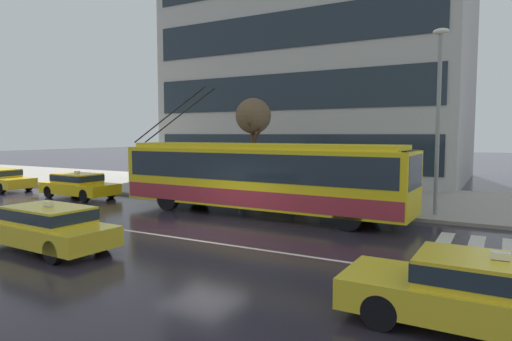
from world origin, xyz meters
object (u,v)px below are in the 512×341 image
at_px(trolleybus, 259,176).
at_px(taxi_queued_behind_bus, 79,184).
at_px(taxi_oncoming_near, 47,226).
at_px(street_lamp, 439,107).
at_px(street_tree_bare, 253,118).
at_px(taxi_oncoming_far, 491,292).
at_px(bus_shelter, 280,163).
at_px(pedestrian_approaching_curb, 396,170).
at_px(pedestrian_walking_past, 293,168).
at_px(pedestrian_at_shelter, 245,162).

relative_size(trolleybus, taxi_queued_behind_bus, 2.97).
bearing_deg(taxi_oncoming_near, street_lamp, 49.64).
distance_m(taxi_oncoming_near, street_tree_bare, 13.22).
bearing_deg(street_lamp, taxi_oncoming_far, -78.14).
distance_m(taxi_oncoming_near, street_lamp, 14.39).
bearing_deg(taxi_oncoming_near, bus_shelter, 80.31).
relative_size(pedestrian_approaching_curb, street_tree_bare, 0.38).
distance_m(trolleybus, pedestrian_approaching_curb, 6.38).
xyz_separation_m(taxi_oncoming_near, bus_shelter, (1.91, 11.20, 1.24)).
bearing_deg(bus_shelter, taxi_oncoming_far, -49.95).
relative_size(taxi_queued_behind_bus, taxi_oncoming_near, 0.94).
bearing_deg(pedestrian_walking_past, street_tree_bare, 150.94).
xyz_separation_m(taxi_queued_behind_bus, street_tree_bare, (7.49, 5.23, 3.45)).
bearing_deg(taxi_queued_behind_bus, bus_shelter, 20.39).
relative_size(taxi_oncoming_far, pedestrian_approaching_curb, 2.41).
distance_m(taxi_queued_behind_bus, street_lamp, 17.65).
xyz_separation_m(pedestrian_walking_past, street_lamp, (6.35, -0.41, 2.66)).
distance_m(taxi_oncoming_far, pedestrian_walking_past, 13.86).
bearing_deg(taxi_queued_behind_bus, pedestrian_walking_past, 18.16).
bearing_deg(pedestrian_approaching_curb, taxi_queued_behind_bus, -162.36).
bearing_deg(taxi_oncoming_far, taxi_queued_behind_bus, 158.96).
height_order(taxi_queued_behind_bus, pedestrian_at_shelter, pedestrian_at_shelter).
relative_size(trolleybus, street_lamp, 1.78).
xyz_separation_m(taxi_queued_behind_bus, taxi_oncoming_far, (19.18, -7.38, 0.00)).
relative_size(trolleybus, pedestrian_at_shelter, 6.23).
height_order(taxi_oncoming_near, bus_shelter, bus_shelter).
bearing_deg(pedestrian_walking_past, bus_shelter, 165.94).
relative_size(trolleybus, pedestrian_approaching_curb, 6.61).
xyz_separation_m(pedestrian_approaching_curb, street_lamp, (1.89, -1.72, 2.64)).
xyz_separation_m(taxi_queued_behind_bus, street_lamp, (16.98, 3.08, 3.66)).
bearing_deg(taxi_oncoming_far, taxi_oncoming_near, -179.25).
bearing_deg(pedestrian_at_shelter, pedestrian_approaching_curb, 2.68).
xyz_separation_m(pedestrian_at_shelter, pedestrian_walking_past, (3.18, -0.95, -0.14)).
relative_size(trolleybus, street_tree_bare, 2.52).
bearing_deg(street_lamp, bus_shelter, 175.19).
distance_m(taxi_oncoming_near, pedestrian_at_shelter, 12.03).
bearing_deg(pedestrian_at_shelter, street_lamp, -8.15).
height_order(taxi_oncoming_far, street_lamp, street_lamp).
height_order(trolleybus, pedestrian_approaching_curb, trolleybus).
bearing_deg(trolleybus, street_lamp, 23.37).
bearing_deg(pedestrian_approaching_curb, street_lamp, -42.34).
height_order(taxi_queued_behind_bus, street_lamp, street_lamp).
bearing_deg(pedestrian_at_shelter, pedestrian_walking_past, -16.71).
bearing_deg(taxi_oncoming_far, street_tree_bare, 132.82).
bearing_deg(bus_shelter, street_tree_bare, 146.95).
relative_size(trolleybus, pedestrian_walking_past, 6.52).
xyz_separation_m(taxi_oncoming_far, street_tree_bare, (-11.69, 12.61, 3.44)).
bearing_deg(taxi_oncoming_far, street_lamp, 101.86).
height_order(taxi_queued_behind_bus, taxi_oncoming_near, same).
bearing_deg(trolleybus, pedestrian_at_shelter, 126.98).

